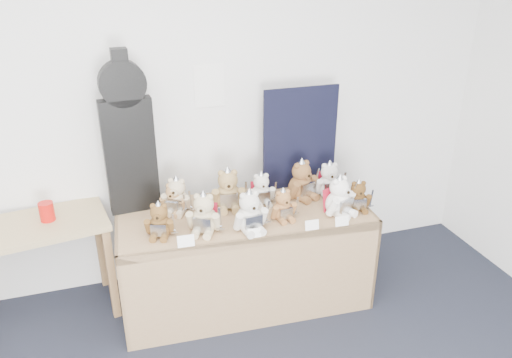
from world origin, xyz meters
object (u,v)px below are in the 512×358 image
object	(u,v)px
teddy_back_right	(302,181)
side_table	(39,241)
guitar_case	(128,136)
teddy_back_end	(329,181)
teddy_front_right	(283,206)
teddy_back_far_left	(174,200)
teddy_back_centre_right	(261,190)
teddy_front_centre	(250,213)
teddy_front_left	(204,215)
teddy_back_centre_left	(228,191)
display_table	(247,237)
teddy_front_far_left	(160,221)
teddy_front_end	(358,197)
red_cup	(47,212)
teddy_back_left	(177,197)
teddy_front_far_right	(339,198)

from	to	relation	value
teddy_back_right	side_table	bearing A→B (deg)	154.01
guitar_case	teddy_back_end	xyz separation A→B (m)	(1.33, -0.20, -0.41)
teddy_front_right	teddy_back_far_left	xyz separation A→B (m)	(-0.66, 0.30, 0.00)
teddy_back_centre_right	teddy_back_end	distance (m)	0.50
teddy_front_centre	teddy_front_left	bearing A→B (deg)	159.69
teddy_back_centre_right	teddy_back_far_left	xyz separation A→B (m)	(-0.60, 0.05, -0.01)
teddy_back_centre_left	teddy_back_right	world-z (taller)	teddy_back_centre_left
display_table	teddy_front_far_left	world-z (taller)	teddy_front_far_left
teddy_front_right	teddy_back_centre_left	size ratio (longest dim) A/B	0.74
teddy_front_end	teddy_back_centre_right	bearing A→B (deg)	165.02
display_table	teddy_back_far_left	xyz separation A→B (m)	(-0.44, 0.21, 0.25)
red_cup	teddy_front_right	bearing A→B (deg)	-15.33
red_cup	teddy_back_end	xyz separation A→B (m)	(1.88, -0.17, 0.03)
teddy_front_centre	teddy_back_far_left	world-z (taller)	teddy_front_centre
teddy_back_left	guitar_case	bearing A→B (deg)	-177.15
display_table	teddy_back_end	world-z (taller)	teddy_back_end
teddy_back_end	teddy_back_centre_right	bearing A→B (deg)	-175.75
side_table	red_cup	size ratio (longest dim) A/B	7.48
display_table	red_cup	world-z (taller)	red_cup
teddy_front_far_left	teddy_back_right	bearing A→B (deg)	30.24
guitar_case	teddy_back_centre_left	size ratio (longest dim) A/B	3.39
guitar_case	display_table	bearing A→B (deg)	-30.56
teddy_front_far_right	teddy_front_far_left	bearing A→B (deg)	151.02
teddy_front_far_left	teddy_front_centre	distance (m)	0.55
teddy_front_left	teddy_back_centre_right	size ratio (longest dim) A/B	1.17
teddy_front_far_left	teddy_back_centre_left	xyz separation A→B (m)	(0.49, 0.23, 0.03)
teddy_front_far_left	teddy_back_centre_right	world-z (taller)	teddy_back_centre_right
red_cup	teddy_back_centre_right	world-z (taller)	teddy_back_centre_right
teddy_front_right	teddy_back_far_left	size ratio (longest dim) A/B	0.99
teddy_front_left	teddy_back_left	size ratio (longest dim) A/B	1.07
teddy_front_centre	teddy_back_far_left	xyz separation A→B (m)	(-0.42, 0.37, -0.02)
teddy_back_centre_left	teddy_back_end	size ratio (longest dim) A/B	1.12
red_cup	display_table	bearing A→B (deg)	-13.90
guitar_case	teddy_back_end	size ratio (longest dim) A/B	3.81
teddy_back_right	teddy_back_far_left	bearing A→B (deg)	154.83
teddy_back_right	teddy_back_centre_right	bearing A→B (deg)	157.48
teddy_back_right	teddy_back_left	bearing A→B (deg)	154.35
teddy_back_left	teddy_front_centre	bearing A→B (deg)	-16.19
teddy_front_far_left	teddy_back_right	size ratio (longest dim) A/B	0.79
guitar_case	teddy_back_right	bearing A→B (deg)	-13.13
teddy_front_far_right	teddy_back_right	size ratio (longest dim) A/B	0.96
teddy_back_centre_right	teddy_back_end	bearing A→B (deg)	0.26
guitar_case	teddy_front_right	size ratio (longest dim) A/B	4.55
teddy_back_left	teddy_back_centre_right	size ratio (longest dim) A/B	1.09
side_table	teddy_back_left	world-z (taller)	teddy_back_left
display_table	teddy_front_end	xyz separation A→B (m)	(0.74, -0.12, 0.25)
teddy_front_left	teddy_front_end	bearing A→B (deg)	23.89
teddy_front_end	teddy_back_end	xyz separation A→B (m)	(-0.09, 0.26, 0.02)
teddy_front_far_left	teddy_back_far_left	xyz separation A→B (m)	(0.13, 0.27, -0.00)
side_table	teddy_front_far_right	world-z (taller)	teddy_front_far_right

